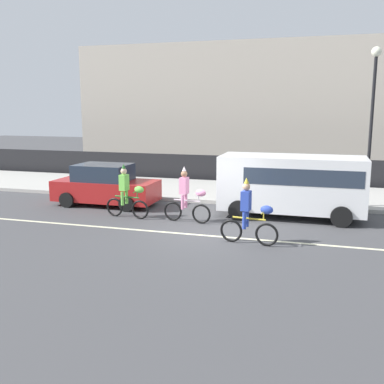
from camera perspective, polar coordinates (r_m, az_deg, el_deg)
name	(u,v)px	position (r m, az deg, el deg)	size (l,w,h in m)	color
ground_plane	(212,231)	(14.25, 2.51, -5.03)	(80.00, 80.00, 0.00)	#424244
road_centre_line	(208,236)	(13.78, 2.01, -5.55)	(36.00, 0.14, 0.01)	beige
sidewalk_curb	(246,192)	(20.44, 6.90, -0.05)	(60.00, 5.00, 0.15)	#ADAAA3
fence_line	(256,170)	(23.17, 8.13, 2.75)	(40.00, 0.08, 1.40)	black
building_backdrop	(298,107)	(31.37, 13.31, 10.49)	(28.00, 8.00, 7.81)	#B2A899
parade_cyclist_lime	(127,194)	(15.98, -8.23, -0.30)	(1.72, 0.51, 1.92)	black
parade_cyclist_pink	(187,198)	(15.19, -0.60, -0.76)	(1.72, 0.50, 1.92)	black
parade_cyclist_cobalt	(250,215)	(12.85, 7.33, -2.97)	(1.72, 0.50, 1.92)	black
parked_van_white	(294,182)	(16.26, 12.79, 1.30)	(5.00, 2.22, 2.18)	white
parked_car_red	(105,186)	(18.25, -10.93, 0.79)	(4.10, 1.92, 1.64)	#AD1E1E
street_lamp_post	(373,104)	(18.03, 21.97, 10.34)	(0.36, 0.36, 5.86)	black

